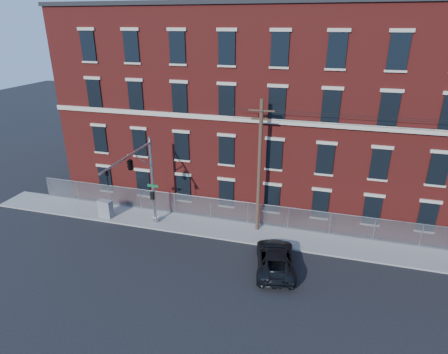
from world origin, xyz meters
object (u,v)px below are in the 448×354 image
at_px(traffic_signal_mast, 136,170).
at_px(pickup_truck, 275,259).
at_px(utility_pole_near, 259,166).
at_px(utility_cabinet, 105,209).

xyz_separation_m(traffic_signal_mast, pickup_truck, (10.06, -1.02, -4.67)).
bearing_deg(traffic_signal_mast, pickup_truck, -5.77).
relative_size(traffic_signal_mast, utility_pole_near, 0.70).
relative_size(utility_pole_near, utility_cabinet, 6.93).
height_order(utility_pole_near, pickup_truck, utility_pole_near).
height_order(traffic_signal_mast, utility_pole_near, utility_pole_near).
distance_m(traffic_signal_mast, utility_cabinet, 6.56).
xyz_separation_m(utility_pole_near, pickup_truck, (2.06, -4.44, -4.62)).
distance_m(traffic_signal_mast, pickup_truck, 11.13).
relative_size(utility_pole_near, pickup_truck, 1.94).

